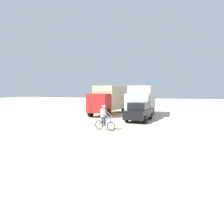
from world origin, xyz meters
TOP-DOWN VIEW (x-y plane):
  - ground_plane at (0.00, 0.00)m, footprint 120.00×120.00m
  - box_truck_tan_camper at (-2.45, 10.61)m, footprint 2.97×6.94m
  - box_truck_grey_hauler at (1.37, 10.49)m, footprint 2.42×6.76m
  - sedan_parked at (1.76, 6.77)m, footprint 2.18×4.36m
  - cyclist_orange_shirt at (0.18, 1.62)m, footprint 1.68×0.64m
  - bicycle_spare at (2.09, 5.51)m, footprint 1.52×0.94m

SIDE VIEW (x-z plane):
  - ground_plane at x=0.00m, z-range 0.00..0.00m
  - bicycle_spare at x=2.09m, z-range -0.09..0.88m
  - cyclist_orange_shirt at x=0.18m, z-range -0.06..1.76m
  - sedan_parked at x=1.76m, z-range 0.00..1.76m
  - box_truck_tan_camper at x=-2.45m, z-range 0.20..3.55m
  - box_truck_grey_hauler at x=1.37m, z-range 0.20..3.55m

